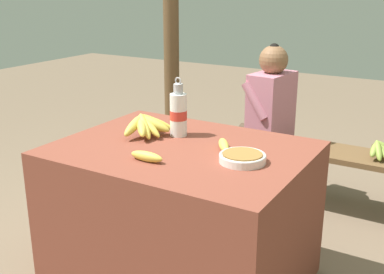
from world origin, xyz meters
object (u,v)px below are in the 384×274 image
at_px(banana_bunch_ripe, 147,124).
at_px(loose_banana_side, 224,145).
at_px(seated_vendor, 265,111).
at_px(support_post_near, 171,19).
at_px(banana_bunch_green, 382,149).
at_px(water_bottle, 178,113).
at_px(serving_bowl, 243,157).
at_px(wooden_bench, 294,152).
at_px(loose_banana_front, 147,156).

bearing_deg(banana_bunch_ripe, loose_banana_side, 1.65).
relative_size(seated_vendor, support_post_near, 0.46).
relative_size(banana_bunch_green, support_post_near, 0.11).
height_order(loose_banana_side, seated_vendor, seated_vendor).
bearing_deg(banana_bunch_green, support_post_near, 168.29).
relative_size(banana_bunch_ripe, water_bottle, 0.98).
relative_size(serving_bowl, seated_vendor, 0.19).
height_order(loose_banana_side, banana_bunch_green, loose_banana_side).
xyz_separation_m(banana_bunch_ripe, water_bottle, (0.13, 0.09, 0.05)).
bearing_deg(serving_bowl, support_post_near, 131.31).
xyz_separation_m(wooden_bench, support_post_near, (-1.22, 0.37, 0.81)).
bearing_deg(water_bottle, loose_banana_side, -14.78).
bearing_deg(water_bottle, serving_bowl, -22.31).
distance_m(serving_bowl, seated_vendor, 1.25).
distance_m(banana_bunch_ripe, water_bottle, 0.16).
height_order(loose_banana_front, support_post_near, support_post_near).
xyz_separation_m(water_bottle, wooden_bench, (0.27, 1.03, -0.47)).
bearing_deg(wooden_bench, water_bottle, -104.47).
height_order(loose_banana_front, banana_bunch_green, loose_banana_front).
relative_size(banana_bunch_ripe, loose_banana_side, 1.84).
bearing_deg(banana_bunch_green, wooden_bench, -179.79).
xyz_separation_m(serving_bowl, loose_banana_side, (-0.14, 0.10, -0.00)).
distance_m(banana_bunch_ripe, banana_bunch_green, 1.50).
bearing_deg(seated_vendor, loose_banana_side, 109.83).
relative_size(serving_bowl, wooden_bench, 0.11).
xyz_separation_m(water_bottle, loose_banana_side, (0.29, -0.08, -0.09)).
relative_size(loose_banana_side, wooden_bench, 0.08).
xyz_separation_m(seated_vendor, banana_bunch_green, (0.76, 0.03, -0.14)).
height_order(serving_bowl, support_post_near, support_post_near).
bearing_deg(serving_bowl, water_bottle, 157.69).
relative_size(water_bottle, banana_bunch_green, 1.17).
xyz_separation_m(loose_banana_side, seated_vendor, (-0.24, 1.08, -0.12)).
relative_size(banana_bunch_ripe, seated_vendor, 0.27).
distance_m(loose_banana_side, support_post_near, 1.98).
bearing_deg(water_bottle, banana_bunch_ripe, -145.04).
relative_size(loose_banana_front, seated_vendor, 0.15).
bearing_deg(banana_bunch_ripe, banana_bunch_green, 50.08).
bearing_deg(banana_bunch_green, banana_bunch_ripe, -129.92).
distance_m(banana_bunch_ripe, serving_bowl, 0.57).
bearing_deg(banana_bunch_ripe, serving_bowl, -8.98).
distance_m(seated_vendor, banana_bunch_green, 0.77).
relative_size(seated_vendor, banana_bunch_green, 4.25).
bearing_deg(support_post_near, banana_bunch_ripe, -61.07).
xyz_separation_m(loose_banana_front, seated_vendor, (-0.03, 1.39, -0.12)).
xyz_separation_m(water_bottle, seated_vendor, (0.05, 1.01, -0.21)).
bearing_deg(seated_vendor, banana_bunch_green, -170.65).
xyz_separation_m(banana_bunch_ripe, support_post_near, (-0.82, 1.49, 0.38)).
bearing_deg(loose_banana_front, loose_banana_side, 54.47).
bearing_deg(loose_banana_side, banana_bunch_green, 65.01).
relative_size(serving_bowl, banana_bunch_green, 0.80).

